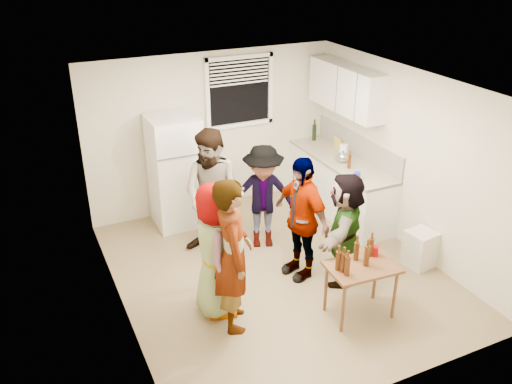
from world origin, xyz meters
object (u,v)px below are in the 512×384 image
refrigerator (175,172)px  guest_grey (219,309)px  trash_bin (420,249)px  guest_back_right (263,244)px  serving_table (358,313)px  beer_bottle_table (366,265)px  beer_bottle_counter (349,168)px  guest_stripe (234,322)px  blue_cup (357,180)px  wine_bottle (314,140)px  guest_back_left (216,252)px  kettle (342,162)px  red_cup (374,255)px  guest_orange (341,278)px  guest_black (299,273)px

refrigerator → guest_grey: 2.45m
trash_bin → guest_back_right: 2.18m
refrigerator → guest_back_right: size_ratio=1.12×
serving_table → beer_bottle_table: bearing=-11.4°
beer_bottle_counter → trash_bin: bearing=-82.0°
beer_bottle_counter → guest_stripe: beer_bottle_counter is taller
blue_cup → trash_bin: 1.29m
refrigerator → wine_bottle: bearing=4.4°
beer_bottle_table → guest_back_left: beer_bottle_table is taller
kettle → guest_back_left: size_ratio=0.13×
guest_back_right → red_cup: bearing=-51.9°
wine_bottle → blue_cup: wine_bottle is taller
kettle → guest_orange: bearing=-127.3°
refrigerator → red_cup: refrigerator is taller
refrigerator → guest_stripe: (-0.16, -2.58, -0.85)m
trash_bin → guest_back_left: (-2.36, 1.46, -0.25)m
serving_table → guest_orange: bearing=72.2°
trash_bin → guest_grey: trash_bin is taller
guest_grey → guest_back_left: (0.44, 1.20, 0.00)m
trash_bin → beer_bottle_counter: bearing=98.0°
blue_cup → guest_grey: 2.73m
blue_cup → guest_stripe: blue_cup is taller
red_cup → guest_stripe: bearing=167.8°
guest_black → guest_back_right: bearing=176.6°
wine_bottle → guest_stripe: 3.95m
guest_stripe → guest_black: bearing=-47.4°
beer_bottle_counter → guest_black: bearing=-145.0°
refrigerator → guest_stripe: 2.73m
trash_bin → guest_back_right: bearing=140.3°
guest_back_right → guest_black: guest_back_right is taller
guest_stripe → guest_back_left: (0.36, 1.50, 0.00)m
blue_cup → red_cup: 1.64m
wine_bottle → beer_bottle_table: size_ratio=1.05×
serving_table → red_cup: bearing=26.3°
beer_bottle_counter → blue_cup: beer_bottle_counter is taller
kettle → guest_stripe: size_ratio=0.13×
beer_bottle_table → red_cup: (0.21, 0.13, 0.00)m
wine_bottle → guest_back_right: wine_bottle is taller
red_cup → guest_back_right: bearing=108.1°
guest_back_left → guest_back_right: size_ratio=1.19×
refrigerator → beer_bottle_counter: refrigerator is taller
guest_back_left → guest_black: guest_back_left is taller
beer_bottle_table → guest_back_right: 2.06m
trash_bin → guest_stripe: trash_bin is taller
blue_cup → red_cup: (-0.74, -1.45, -0.23)m
wine_bottle → trash_bin: size_ratio=0.52×
guest_black → guest_orange: guest_orange is taller
refrigerator → guest_grey: bearing=-96.0°
beer_bottle_table → guest_orange: size_ratio=0.17×
refrigerator → kettle: 2.54m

